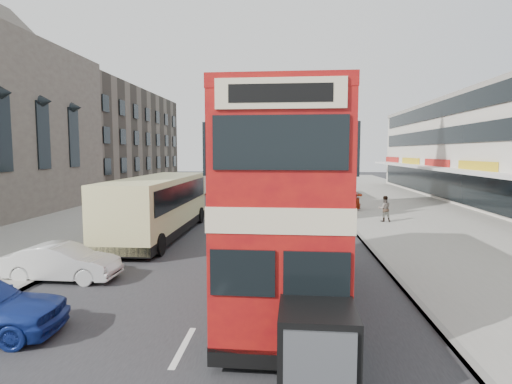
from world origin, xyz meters
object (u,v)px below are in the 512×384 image
at_px(car_right_b, 321,197).
at_px(street_lamp, 344,147).
at_px(pedestrian_near, 384,209).
at_px(car_left_front, 63,262).
at_px(bus_second, 287,172).
at_px(pedestrian_far, 342,185).
at_px(car_right_a, 326,202).
at_px(coach, 159,204).
at_px(bus_main, 286,201).
at_px(cyclist, 308,196).
at_px(car_right_c, 316,188).

bearing_deg(car_right_b, street_lamp, 8.21).
bearing_deg(pedestrian_near, car_right_b, -76.65).
xyz_separation_m(car_left_front, pedestrian_near, (13.67, 12.25, 0.32)).
relative_size(street_lamp, bus_second, 0.89).
bearing_deg(pedestrian_far, pedestrian_near, -110.45).
height_order(car_right_a, pedestrian_near, pedestrian_near).
bearing_deg(car_right_b, coach, -38.31).
height_order(bus_main, car_right_a, bus_main).
height_order(car_left_front, pedestrian_near, pedestrian_near).
bearing_deg(pedestrian_far, cyclist, -134.63).
xyz_separation_m(coach, car_left_front, (-1.00, -7.63, -1.06)).
distance_m(coach, cyclist, 16.54).
distance_m(car_right_a, car_right_c, 12.20).
distance_m(bus_main, car_left_front, 8.13).
relative_size(bus_main, pedestrian_far, 6.40).
relative_size(car_right_a, car_right_b, 1.24).
xyz_separation_m(bus_main, car_right_a, (2.97, 18.84, -2.27)).
bearing_deg(pedestrian_far, car_left_front, -134.45).
bearing_deg(car_right_a, car_right_c, 173.71).
bearing_deg(car_right_a, pedestrian_far, 162.20).
height_order(bus_second, car_right_b, bus_second).
relative_size(car_right_b, cyclist, 1.85).
xyz_separation_m(car_right_c, pedestrian_near, (2.91, -17.39, 0.23)).
relative_size(street_lamp, pedestrian_near, 5.08).
height_order(car_right_c, pedestrian_near, pedestrian_near).
relative_size(car_left_front, cyclist, 1.79).
relative_size(bus_main, pedestrian_near, 6.46).
relative_size(car_left_front, car_right_c, 0.91).
xyz_separation_m(coach, car_right_b, (9.69, 14.81, -1.15)).
height_order(car_right_b, pedestrian_near, pedestrian_near).
height_order(car_left_front, pedestrian_far, pedestrian_far).
relative_size(car_right_a, car_right_c, 1.16).
relative_size(bus_second, car_right_a, 1.87).
relative_size(bus_second, pedestrian_near, 5.74).
distance_m(bus_main, pedestrian_near, 15.06).
height_order(street_lamp, pedestrian_near, street_lamp).
height_order(bus_main, pedestrian_far, bus_main).
distance_m(car_right_b, pedestrian_near, 10.63).
xyz_separation_m(bus_second, car_right_c, (3.08, 6.15, -1.94)).
distance_m(pedestrian_near, pedestrian_far, 18.73).
xyz_separation_m(car_right_b, pedestrian_near, (2.98, -10.19, 0.40)).
xyz_separation_m(car_right_a, pedestrian_near, (3.04, -5.18, 0.24)).
height_order(street_lamp, car_right_b, street_lamp).
relative_size(bus_main, bus_second, 1.13).
bearing_deg(coach, car_right_c, 66.15).
bearing_deg(pedestrian_far, coach, -139.08).
bearing_deg(car_right_a, car_left_front, -37.03).
height_order(bus_second, pedestrian_far, bus_second).
bearing_deg(bus_second, pedestrian_far, -128.73).
bearing_deg(street_lamp, car_right_b, 103.34).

